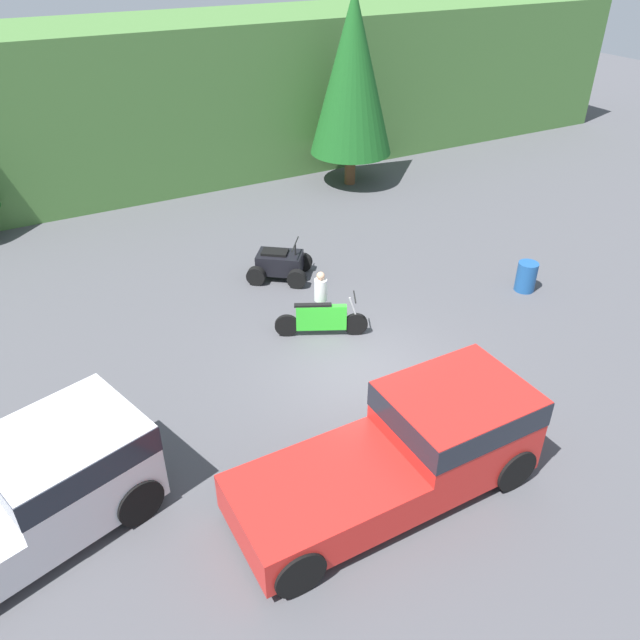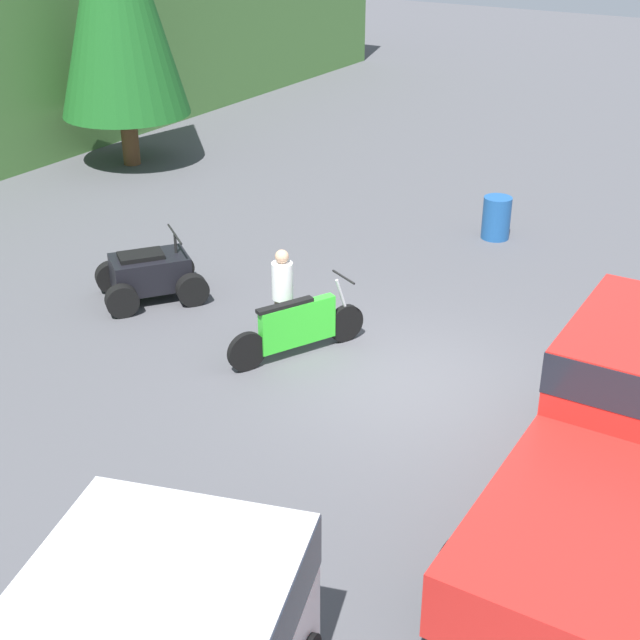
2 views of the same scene
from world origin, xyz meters
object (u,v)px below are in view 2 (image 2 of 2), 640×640
Objects in this scene: pickup_truck_red at (635,427)px; steel_barrel at (496,218)px; quad_atv at (150,275)px; dirt_bike at (298,328)px; rider_person at (283,294)px.

steel_barrel is at bearing 31.52° from pickup_truck_red.
pickup_truck_red is 2.61× the size of quad_atv.
pickup_truck_red reaches higher than dirt_bike.
pickup_truck_red is at bearing -148.08° from steel_barrel.
steel_barrel is (6.17, -1.16, -0.44)m from rider_person.
pickup_truck_red is 5.40m from dirt_bike.
pickup_truck_red reaches higher than quad_atv.
rider_person reaches higher than steel_barrel.
steel_barrel is (7.28, 4.54, -0.56)m from pickup_truck_red.
rider_person is 1.84× the size of steel_barrel.
rider_person is (0.20, 0.40, 0.40)m from dirt_bike.
pickup_truck_red is 8.77m from quad_atv.
dirt_bike is 1.36× the size of rider_person.
rider_person reaches higher than quad_atv.
steel_barrel is at bearing 12.75° from rider_person.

